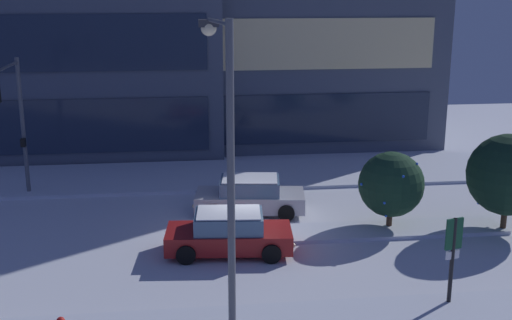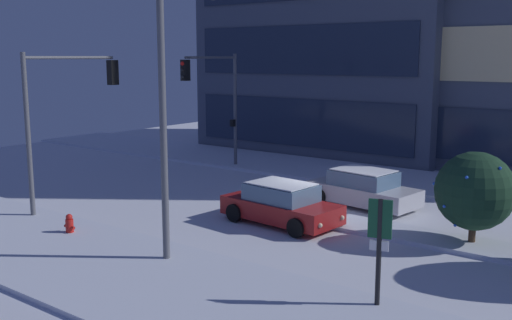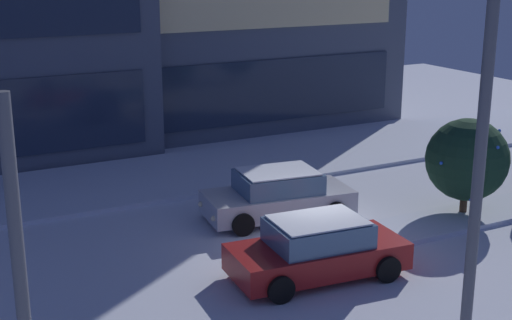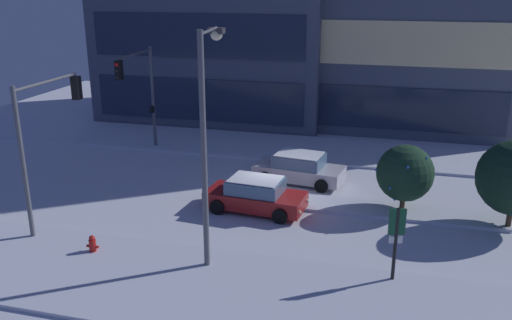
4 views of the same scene
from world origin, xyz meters
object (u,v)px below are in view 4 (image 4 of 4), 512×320
object	(u,v)px
car_far	(299,168)
decorated_tree_median	(405,173)
fire_hydrant	(93,245)
street_lamp_arched	(208,116)
car_near	(256,195)
parking_info_sign	(396,236)
traffic_light_corner_far_left	(140,84)
traffic_light_corner_near_left	(47,124)

from	to	relation	value
car_far	decorated_tree_median	distance (m)	5.72
fire_hydrant	street_lamp_arched	bearing A→B (deg)	11.59
car_near	parking_info_sign	bearing A→B (deg)	-32.92
car_far	parking_info_sign	size ratio (longest dim) A/B	1.74
car_near	fire_hydrant	distance (m)	7.25
traffic_light_corner_far_left	traffic_light_corner_near_left	distance (m)	9.38
street_lamp_arched	decorated_tree_median	xyz separation A→B (m)	(6.67, 6.14, -3.53)
traffic_light_corner_near_left	car_near	bearing A→B (deg)	-67.23
parking_info_sign	decorated_tree_median	bearing A→B (deg)	-17.52
car_near	traffic_light_corner_near_left	world-z (taller)	traffic_light_corner_near_left
traffic_light_corner_far_left	parking_info_sign	bearing A→B (deg)	52.96
fire_hydrant	traffic_light_corner_far_left	bearing A→B (deg)	107.13
parking_info_sign	decorated_tree_median	size ratio (longest dim) A/B	0.89
street_lamp_arched	decorated_tree_median	distance (m)	9.73
car_near	street_lamp_arched	xyz separation A→B (m)	(-0.45, -4.58, 4.59)
car_far	fire_hydrant	bearing A→B (deg)	65.63
car_far	street_lamp_arched	world-z (taller)	street_lamp_arched
car_far	traffic_light_corner_far_left	xyz separation A→B (m)	(-9.50, 2.11, 3.43)
car_far	traffic_light_corner_near_left	xyz separation A→B (m)	(-8.87, -7.25, 3.52)
fire_hydrant	car_far	bearing A→B (deg)	58.00
street_lamp_arched	parking_info_sign	bearing A→B (deg)	-98.69
traffic_light_corner_near_left	street_lamp_arched	size ratio (longest dim) A/B	0.74
traffic_light_corner_near_left	decorated_tree_median	distance (m)	14.93
fire_hydrant	car_near	bearing A→B (deg)	48.97
traffic_light_corner_far_left	street_lamp_arched	bearing A→B (deg)	36.34
car_far	traffic_light_corner_far_left	size ratio (longest dim) A/B	0.77
traffic_light_corner_near_left	fire_hydrant	xyz separation A→B (m)	(2.94, -2.23, -3.86)
traffic_light_corner_far_left	parking_info_sign	xyz separation A→B (m)	(14.30, -10.79, -2.42)
traffic_light_corner_far_left	car_far	bearing A→B (deg)	77.49
street_lamp_arched	fire_hydrant	bearing A→B (deg)	93.65
fire_hydrant	parking_info_sign	bearing A→B (deg)	4.26
street_lamp_arched	decorated_tree_median	size ratio (longest dim) A/B	2.73
car_far	traffic_light_corner_near_left	world-z (taller)	traffic_light_corner_near_left
traffic_light_corner_near_left	fire_hydrant	size ratio (longest dim) A/B	7.92
fire_hydrant	parking_info_sign	xyz separation A→B (m)	(10.73, 0.80, 1.35)
street_lamp_arched	fire_hydrant	xyz separation A→B (m)	(-4.31, -0.88, -4.93)
car_near	car_far	world-z (taller)	same
street_lamp_arched	parking_info_sign	xyz separation A→B (m)	(6.42, -0.08, -3.58)
decorated_tree_median	traffic_light_corner_far_left	bearing A→B (deg)	162.58
traffic_light_corner_far_left	fire_hydrant	world-z (taller)	traffic_light_corner_far_left
traffic_light_corner_far_left	street_lamp_arched	distance (m)	13.35
car_near	decorated_tree_median	world-z (taller)	decorated_tree_median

